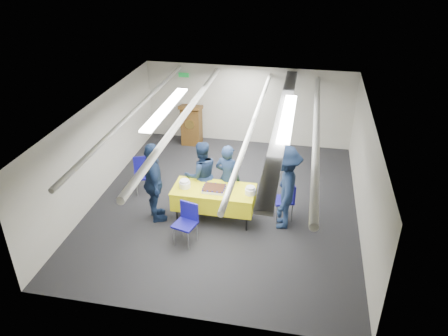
# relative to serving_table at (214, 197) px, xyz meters

# --- Properties ---
(ground) EXTENTS (7.00, 7.00, 0.00)m
(ground) POSITION_rel_serving_table_xyz_m (0.12, 0.65, -0.56)
(ground) COLOR black
(ground) RESTS_ON ground
(room_shell) EXTENTS (6.00, 7.00, 2.30)m
(room_shell) POSITION_rel_serving_table_xyz_m (0.21, 1.06, 1.25)
(room_shell) COLOR beige
(room_shell) RESTS_ON ground
(serving_table) EXTENTS (1.77, 0.82, 0.77)m
(serving_table) POSITION_rel_serving_table_xyz_m (0.00, 0.00, 0.00)
(serving_table) COLOR black
(serving_table) RESTS_ON ground
(sheet_cake) EXTENTS (0.49, 0.37, 0.09)m
(sheet_cake) POSITION_rel_serving_table_xyz_m (0.02, -0.06, 0.25)
(sheet_cake) COLOR white
(sheet_cake) RESTS_ON serving_table
(plate_stack_left) EXTENTS (0.24, 0.24, 0.17)m
(plate_stack_left) POSITION_rel_serving_table_xyz_m (-0.63, -0.05, 0.29)
(plate_stack_left) COLOR white
(plate_stack_left) RESTS_ON serving_table
(plate_stack_right) EXTENTS (0.23, 0.23, 0.17)m
(plate_stack_right) POSITION_rel_serving_table_xyz_m (0.79, -0.05, 0.29)
(plate_stack_right) COLOR white
(plate_stack_right) RESTS_ON serving_table
(podium) EXTENTS (0.62, 0.53, 1.25)m
(podium) POSITION_rel_serving_table_xyz_m (-1.48, 3.70, 0.05)
(podium) COLOR brown
(podium) RESTS_ON ground
(chair_near) EXTENTS (0.52, 0.52, 0.87)m
(chair_near) POSITION_rel_serving_table_xyz_m (-0.37, -0.86, -0.03)
(chair_near) COLOR gray
(chair_near) RESTS_ON ground
(chair_right) EXTENTS (0.54, 0.54, 0.87)m
(chair_right) POSITION_rel_serving_table_xyz_m (1.54, 0.38, -0.03)
(chair_right) COLOR gray
(chair_right) RESTS_ON ground
(chair_left) EXTENTS (0.55, 0.55, 0.87)m
(chair_left) POSITION_rel_serving_table_xyz_m (-1.95, 0.86, -0.03)
(chair_left) COLOR gray
(chair_left) RESTS_ON ground
(sailor_a) EXTENTS (0.66, 0.52, 1.60)m
(sailor_a) POSITION_rel_serving_table_xyz_m (0.21, 0.45, 0.24)
(sailor_a) COLOR #0E1B33
(sailor_a) RESTS_ON ground
(sailor_b) EXTENTS (0.97, 0.91, 1.60)m
(sailor_b) POSITION_rel_serving_table_xyz_m (-0.40, 0.49, 0.24)
(sailor_b) COLOR #0E1B33
(sailor_b) RESTS_ON ground
(sailor_c) EXTENTS (0.89, 1.15, 1.82)m
(sailor_c) POSITION_rel_serving_table_xyz_m (-1.25, -0.24, 0.35)
(sailor_c) COLOR #0E1B33
(sailor_c) RESTS_ON ground
(sailor_d) EXTENTS (0.72, 1.22, 1.87)m
(sailor_d) POSITION_rel_serving_table_xyz_m (1.47, 0.06, 0.37)
(sailor_d) COLOR #0E1B33
(sailor_d) RESTS_ON ground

